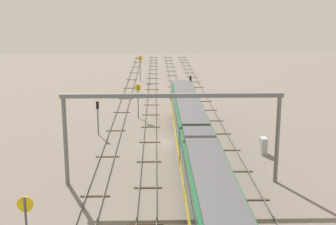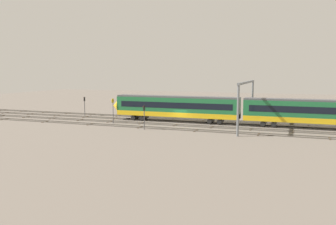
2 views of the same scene
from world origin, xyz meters
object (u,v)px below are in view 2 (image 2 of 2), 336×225
(speed_sign_mid_trackside, at_px, (113,107))
(relay_cabinet, at_px, (214,114))
(signal_light_trackside_departure, at_px, (144,114))
(overhead_gantry, at_px, (247,92))
(signal_light_trackside_approach, at_px, (84,103))

(speed_sign_mid_trackside, bearing_deg, relay_cabinet, -139.65)
(relay_cabinet, bearing_deg, signal_light_trackside_departure, 66.83)
(speed_sign_mid_trackside, distance_m, signal_light_trackside_departure, 9.41)
(overhead_gantry, xyz_separation_m, relay_cabinet, (7.79, -9.79, -5.19))
(overhead_gantry, relative_size, signal_light_trackside_departure, 4.60)
(speed_sign_mid_trackside, bearing_deg, overhead_gantry, -170.89)
(signal_light_trackside_departure, distance_m, relay_cabinet, 19.75)
(speed_sign_mid_trackside, height_order, signal_light_trackside_departure, speed_sign_mid_trackside)
(speed_sign_mid_trackside, relative_size, signal_light_trackside_approach, 1.14)
(speed_sign_mid_trackside, height_order, relay_cabinet, speed_sign_mid_trackside)
(overhead_gantry, bearing_deg, signal_light_trackside_departure, 28.10)
(overhead_gantry, height_order, signal_light_trackside_departure, overhead_gantry)
(speed_sign_mid_trackside, relative_size, relay_cabinet, 2.67)
(signal_light_trackside_departure, xyz_separation_m, relay_cabinet, (-7.74, -18.08, -1.82))
(overhead_gantry, height_order, signal_light_trackside_approach, overhead_gantry)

